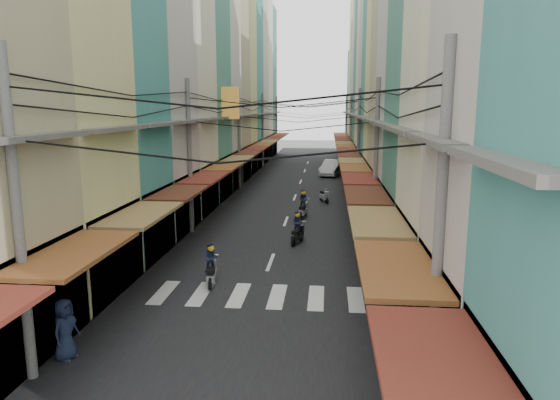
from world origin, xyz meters
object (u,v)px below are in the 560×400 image
Objects in this scene: bicycle at (393,238)px; traffic_sign at (383,218)px; market_umbrella at (462,232)px; white_car at (332,176)px.

bicycle is 5.55m from traffic_sign.
market_umbrella is 3.88m from traffic_sign.
bicycle is 8.46m from market_umbrella.
market_umbrella is at bearing -51.40° from traffic_sign.
traffic_sign reaches higher than market_umbrella.
bicycle is at bearing -68.60° from white_car.
white_car is at bearing 93.77° from traffic_sign.
market_umbrella reaches higher than bicycle.
white_car is 24.02m from bicycle.
bicycle is 0.64× the size of market_umbrella.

